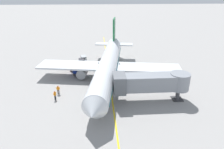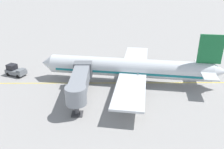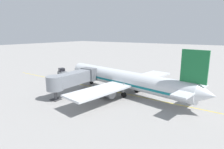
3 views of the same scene
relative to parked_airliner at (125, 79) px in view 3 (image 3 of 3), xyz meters
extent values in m
plane|color=gray|center=(-0.26, 0.36, -3.19)|extent=(400.00, 400.00, 0.00)
cube|color=gold|center=(-0.26, 0.36, -3.18)|extent=(0.24, 80.00, 0.01)
cylinder|color=silver|center=(0.04, 0.27, 0.10)|extent=(8.76, 32.18, 3.70)
cube|color=#14707A|center=(0.04, 0.27, -0.36)|extent=(8.38, 29.66, 0.44)
cone|color=silver|center=(2.79, 17.25, 0.10)|extent=(3.96, 2.95, 3.63)
cone|color=silver|center=(-2.73, -16.91, 0.40)|extent=(3.55, 3.27, 3.14)
cube|color=black|center=(2.50, 15.47, 0.75)|extent=(2.91, 1.53, 0.60)
cube|color=silver|center=(-0.12, -0.72, -0.55)|extent=(30.45, 9.92, 0.36)
cylinder|color=gray|center=(-5.42, 0.95, -1.80)|extent=(2.48, 3.48, 2.00)
cylinder|color=gray|center=(5.44, -0.81, -1.80)|extent=(2.48, 3.48, 2.00)
cube|color=#196B38|center=(-2.35, -14.54, 4.70)|extent=(1.02, 4.39, 5.50)
cube|color=silver|center=(-2.32, -14.34, 0.65)|extent=(10.29, 4.16, 0.24)
cylinder|color=black|center=(1.83, 11.33, -2.64)|extent=(0.62, 1.16, 1.10)
cylinder|color=gray|center=(1.83, 11.33, -1.09)|extent=(0.24, 0.24, 2.00)
cylinder|color=black|center=(-2.55, -1.34, -2.64)|extent=(0.62, 1.16, 1.10)
cylinder|color=gray|center=(-2.55, -1.34, -1.09)|extent=(0.24, 0.24, 2.00)
cylinder|color=black|center=(2.00, -2.07, -2.64)|extent=(0.62, 1.16, 1.10)
cylinder|color=gray|center=(2.00, -2.07, -1.09)|extent=(0.24, 0.24, 2.00)
cube|color=gray|center=(-6.09, 9.28, 0.30)|extent=(11.03, 2.80, 2.60)
cube|color=slate|center=(-1.38, 9.28, 0.30)|extent=(2.00, 3.50, 2.99)
cylinder|color=gray|center=(-11.61, 9.28, 0.30)|extent=(3.36, 3.36, 2.86)
cylinder|color=#4C4C51|center=(-11.61, 9.28, -2.09)|extent=(0.70, 0.70, 2.19)
cube|color=#38383A|center=(-11.61, 9.28, -3.11)|extent=(1.80, 1.80, 0.16)
cube|color=slate|center=(3.73, 24.65, -2.34)|extent=(3.82, 4.92, 0.90)
cube|color=black|center=(4.14, 25.55, -1.34)|extent=(2.27, 2.36, 1.10)
cube|color=slate|center=(3.09, 23.24, -1.71)|extent=(2.16, 1.77, 0.36)
cylinder|color=black|center=(3.99, 22.96, -2.79)|extent=(0.65, 0.87, 0.80)
cylinder|color=black|center=(2.28, 23.73, -2.79)|extent=(0.65, 0.87, 0.80)
cylinder|color=black|center=(5.17, 25.56, -2.79)|extent=(0.65, 0.87, 0.80)
cylinder|color=black|center=(3.47, 26.33, -2.79)|extent=(0.65, 0.87, 0.80)
cube|color=slate|center=(5.65, -8.77, -2.56)|extent=(1.98, 2.76, 0.70)
cube|color=slate|center=(5.41, -8.12, -1.99)|extent=(1.32, 1.34, 0.44)
cube|color=black|center=(5.88, -9.41, -1.89)|extent=(0.84, 0.44, 0.64)
cylinder|color=black|center=(5.61, -8.65, -1.91)|extent=(0.17, 0.27, 0.54)
cylinder|color=black|center=(4.84, -8.13, -2.91)|extent=(0.38, 0.59, 0.56)
cylinder|color=black|center=(5.86, -7.76, -2.91)|extent=(0.38, 0.59, 0.56)
cylinder|color=black|center=(5.44, -9.78, -2.91)|extent=(0.38, 0.59, 0.56)
cylinder|color=black|center=(6.46, -9.41, -2.91)|extent=(0.38, 0.59, 0.56)
cube|color=#1E339E|center=(6.13, -2.21, -2.56)|extent=(1.44, 2.61, 0.70)
cube|color=#1E339E|center=(6.20, -1.52, -1.99)|extent=(1.12, 1.15, 0.44)
cube|color=black|center=(6.06, -2.89, -1.89)|extent=(0.85, 0.24, 0.64)
cylinder|color=black|center=(6.14, -2.08, -1.91)|extent=(0.11, 0.27, 0.54)
cylinder|color=black|center=(5.68, -1.28, -2.91)|extent=(0.26, 0.58, 0.56)
cylinder|color=black|center=(6.75, -1.39, -2.91)|extent=(0.26, 0.58, 0.56)
cylinder|color=black|center=(5.50, -3.03, -2.91)|extent=(0.26, 0.58, 0.56)
cylinder|color=black|center=(6.58, -3.13, -2.91)|extent=(0.26, 0.58, 0.56)
cube|color=#B21E1E|center=(8.10, -5.87, -2.56)|extent=(1.52, 2.64, 0.70)
cube|color=#B21E1E|center=(8.01, -5.19, -1.99)|extent=(1.15, 1.18, 0.44)
cube|color=black|center=(8.19, -6.55, -1.89)|extent=(0.85, 0.27, 0.64)
cylinder|color=black|center=(8.08, -5.75, -1.91)|extent=(0.11, 0.27, 0.54)
cylinder|color=black|center=(7.45, -5.08, -2.91)|extent=(0.27, 0.58, 0.56)
cylinder|color=black|center=(8.52, -4.93, -2.91)|extent=(0.27, 0.58, 0.56)
cylinder|color=black|center=(7.68, -6.81, -2.91)|extent=(0.27, 0.58, 0.56)
cylinder|color=black|center=(8.75, -6.67, -2.91)|extent=(0.27, 0.58, 0.56)
cube|color=#4C4C51|center=(7.21, -3.39, -2.77)|extent=(1.72, 2.42, 0.12)
cube|color=#233D9E|center=(7.21, -3.39, -2.16)|extent=(1.63, 2.30, 1.10)
cylinder|color=#4C4C51|center=(6.91, -1.97, -2.78)|extent=(0.21, 0.70, 0.07)
cylinder|color=black|center=(6.50, -2.69, -3.01)|extent=(0.19, 0.38, 0.36)
cylinder|color=black|center=(7.58, -2.47, -3.01)|extent=(0.19, 0.38, 0.36)
cylinder|color=black|center=(6.83, -4.31, -3.01)|extent=(0.19, 0.38, 0.36)
cylinder|color=black|center=(7.91, -4.09, -3.01)|extent=(0.19, 0.38, 0.36)
cube|color=#4C4C51|center=(6.24, -6.41, -2.77)|extent=(1.72, 2.42, 0.12)
cube|color=#233D9E|center=(6.24, -6.41, -2.16)|extent=(1.63, 2.30, 1.10)
cylinder|color=#4C4C51|center=(5.95, -4.99, -2.78)|extent=(0.21, 0.70, 0.07)
cylinder|color=black|center=(5.54, -5.71, -3.01)|extent=(0.19, 0.38, 0.36)
cylinder|color=black|center=(6.62, -5.49, -3.01)|extent=(0.19, 0.38, 0.36)
cylinder|color=black|center=(5.87, -7.33, -3.01)|extent=(0.19, 0.38, 0.36)
cylinder|color=black|center=(6.95, -7.11, -3.01)|extent=(0.19, 0.38, 0.36)
cube|color=#4C4C51|center=(6.19, -9.00, -2.77)|extent=(1.72, 2.42, 0.12)
cube|color=#2D2D33|center=(6.19, -9.00, -2.16)|extent=(1.63, 2.30, 1.10)
cylinder|color=#4C4C51|center=(5.90, -7.58, -2.78)|extent=(0.21, 0.70, 0.07)
cylinder|color=black|center=(5.49, -8.30, -3.01)|extent=(0.19, 0.38, 0.36)
cylinder|color=black|center=(6.57, -8.08, -3.01)|extent=(0.19, 0.38, 0.36)
cylinder|color=black|center=(5.82, -9.92, -3.01)|extent=(0.19, 0.38, 0.36)
cylinder|color=black|center=(6.90, -9.70, -3.01)|extent=(0.19, 0.38, 0.36)
cube|color=#4C4C51|center=(5.85, -11.44, -2.77)|extent=(1.72, 2.42, 0.12)
cube|color=#999EA3|center=(5.85, -11.44, -2.16)|extent=(1.63, 2.30, 1.10)
cylinder|color=#4C4C51|center=(5.56, -10.02, -2.78)|extent=(0.21, 0.70, 0.07)
cylinder|color=black|center=(5.14, -10.74, -3.01)|extent=(0.19, 0.38, 0.36)
cylinder|color=black|center=(6.22, -10.52, -3.01)|extent=(0.19, 0.38, 0.36)
cylinder|color=black|center=(5.47, -12.36, -3.01)|extent=(0.19, 0.38, 0.36)
cylinder|color=black|center=(6.56, -12.14, -3.01)|extent=(0.19, 0.38, 0.36)
cylinder|color=#232328|center=(9.55, 5.91, -2.76)|extent=(0.15, 0.15, 0.85)
cylinder|color=#232328|center=(9.35, 5.91, -2.76)|extent=(0.15, 0.15, 0.85)
cube|color=orange|center=(9.45, 5.91, -2.04)|extent=(0.39, 0.25, 0.60)
cylinder|color=orange|center=(9.70, 5.92, -2.09)|extent=(0.22, 0.10, 0.57)
cylinder|color=orange|center=(9.20, 5.91, -2.09)|extent=(0.22, 0.10, 0.57)
sphere|color=#997051|center=(9.45, 5.91, -1.61)|extent=(0.22, 0.22, 0.22)
cube|color=red|center=(9.45, 5.91, -1.59)|extent=(0.27, 0.09, 0.10)
cylinder|color=#232328|center=(9.70, 8.06, -2.76)|extent=(0.15, 0.15, 0.85)
cylinder|color=#232328|center=(9.59, 7.89, -2.76)|extent=(0.15, 0.15, 0.85)
cube|color=orange|center=(9.65, 7.97, -2.04)|extent=(0.40, 0.45, 0.60)
cylinder|color=orange|center=(9.78, 8.18, -2.09)|extent=(0.19, 0.24, 0.57)
cylinder|color=orange|center=(9.51, 7.76, -2.09)|extent=(0.19, 0.24, 0.57)
sphere|color=#997051|center=(9.65, 7.97, -1.61)|extent=(0.22, 0.22, 0.22)
cube|color=red|center=(9.65, 7.97, -1.59)|extent=(0.21, 0.27, 0.10)
cylinder|color=#232328|center=(3.44, -6.32, -2.76)|extent=(0.15, 0.15, 0.85)
cylinder|color=#232328|center=(3.64, -6.34, -2.76)|extent=(0.15, 0.15, 0.85)
cube|color=yellow|center=(3.54, -6.33, -2.04)|extent=(0.41, 0.28, 0.60)
cylinder|color=yellow|center=(3.29, -6.30, -2.09)|extent=(0.23, 0.12, 0.57)
cylinder|color=yellow|center=(3.79, -6.36, -2.09)|extent=(0.23, 0.12, 0.57)
sphere|color=beige|center=(3.54, -6.33, -1.61)|extent=(0.22, 0.22, 0.22)
cube|color=red|center=(3.54, -6.33, -1.59)|extent=(0.27, 0.11, 0.10)
camera|label=1|loc=(1.89, 39.62, 15.00)|focal=32.79mm
camera|label=2|loc=(-43.10, 3.92, 18.02)|focal=37.31mm
camera|label=3|loc=(-35.02, -20.61, 10.10)|focal=30.25mm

